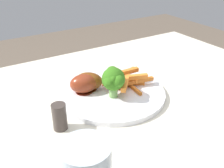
# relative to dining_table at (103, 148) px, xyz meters

# --- Properties ---
(dining_table) EXTENTS (1.18, 0.77, 0.73)m
(dining_table) POSITION_rel_dining_table_xyz_m (0.00, 0.00, 0.00)
(dining_table) COLOR silver
(dining_table) RESTS_ON ground_plane
(dinner_plate) EXTENTS (0.27, 0.27, 0.01)m
(dinner_plate) POSITION_rel_dining_table_xyz_m (0.06, 0.06, 0.11)
(dinner_plate) COLOR white
(dinner_plate) RESTS_ON dining_table
(broccoli_floret_front) EXTENTS (0.06, 0.07, 0.08)m
(broccoli_floret_front) POSITION_rel_dining_table_xyz_m (0.05, 0.03, 0.16)
(broccoli_floret_front) COLOR #7EB55E
(broccoli_floret_front) RESTS_ON dinner_plate
(carrot_fries_pile) EXTENTS (0.13, 0.13, 0.04)m
(carrot_fries_pile) POSITION_rel_dining_table_xyz_m (0.11, 0.07, 0.13)
(carrot_fries_pile) COLOR orange
(carrot_fries_pile) RESTS_ON dinner_plate
(chicken_drumstick_near) EXTENTS (0.12, 0.06, 0.05)m
(chicken_drumstick_near) POSITION_rel_dining_table_xyz_m (0.01, 0.09, 0.14)
(chicken_drumstick_near) COLOR #5E1D0F
(chicken_drumstick_near) RESTS_ON dinner_plate
(chicken_drumstick_far) EXTENTS (0.11, 0.09, 0.05)m
(chicken_drumstick_far) POSITION_rel_dining_table_xyz_m (0.02, 0.10, 0.14)
(chicken_drumstick_far) COLOR #50220A
(chicken_drumstick_far) RESTS_ON dinner_plate
(pepper_shaker) EXTENTS (0.03, 0.03, 0.06)m
(pepper_shaker) POSITION_rel_dining_table_xyz_m (-0.10, -0.00, 0.13)
(pepper_shaker) COLOR #423833
(pepper_shaker) RESTS_ON dining_table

